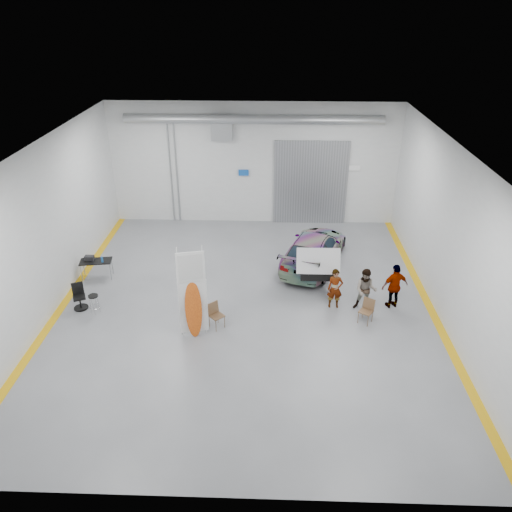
{
  "coord_description": "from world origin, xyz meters",
  "views": [
    {
      "loc": [
        0.92,
        -15.58,
        10.28
      ],
      "look_at": [
        0.34,
        1.22,
        1.5
      ],
      "focal_mm": 35.0,
      "sensor_mm": 36.0,
      "label": 1
    }
  ],
  "objects_px": {
    "person_c": "(395,286)",
    "work_table": "(94,261)",
    "sedan_car": "(314,249)",
    "person_b": "(366,290)",
    "person_a": "(335,289)",
    "shop_stool": "(94,304)",
    "surfboard_display": "(191,301)",
    "folding_chair_far": "(365,316)",
    "office_chair": "(80,298)",
    "folding_chair_near": "(217,320)"
  },
  "relations": [
    {
      "from": "work_table",
      "to": "shop_stool",
      "type": "bearing_deg",
      "value": -73.01
    },
    {
      "from": "sedan_car",
      "to": "folding_chair_near",
      "type": "height_order",
      "value": "sedan_car"
    },
    {
      "from": "person_b",
      "to": "person_c",
      "type": "bearing_deg",
      "value": 26.75
    },
    {
      "from": "person_b",
      "to": "folding_chair_near",
      "type": "bearing_deg",
      "value": -151.47
    },
    {
      "from": "person_c",
      "to": "shop_stool",
      "type": "xyz_separation_m",
      "value": [
        -10.92,
        -0.77,
        -0.52
      ]
    },
    {
      "from": "person_c",
      "to": "surfboard_display",
      "type": "height_order",
      "value": "surfboard_display"
    },
    {
      "from": "sedan_car",
      "to": "folding_chair_far",
      "type": "xyz_separation_m",
      "value": [
        1.55,
        -4.32,
        -0.43
      ]
    },
    {
      "from": "sedan_car",
      "to": "office_chair",
      "type": "bearing_deg",
      "value": 42.3
    },
    {
      "from": "person_c",
      "to": "folding_chair_far",
      "type": "xyz_separation_m",
      "value": [
        -1.18,
        -1.06,
        -0.6
      ]
    },
    {
      "from": "person_a",
      "to": "surfboard_display",
      "type": "height_order",
      "value": "surfboard_display"
    },
    {
      "from": "shop_stool",
      "to": "person_c",
      "type": "bearing_deg",
      "value": 4.04
    },
    {
      "from": "person_a",
      "to": "work_table",
      "type": "xyz_separation_m",
      "value": [
        -9.52,
        1.83,
        0.01
      ]
    },
    {
      "from": "folding_chair_far",
      "to": "work_table",
      "type": "distance_m",
      "value": 10.89
    },
    {
      "from": "sedan_car",
      "to": "person_b",
      "type": "height_order",
      "value": "person_b"
    },
    {
      "from": "person_b",
      "to": "office_chair",
      "type": "xyz_separation_m",
      "value": [
        -10.46,
        -0.24,
        -0.4
      ]
    },
    {
      "from": "shop_stool",
      "to": "office_chair",
      "type": "distance_m",
      "value": 0.69
    },
    {
      "from": "person_a",
      "to": "surfboard_display",
      "type": "bearing_deg",
      "value": -158.73
    },
    {
      "from": "folding_chair_far",
      "to": "work_table",
      "type": "xyz_separation_m",
      "value": [
        -10.51,
        2.81,
        0.51
      ]
    },
    {
      "from": "sedan_car",
      "to": "office_chair",
      "type": "height_order",
      "value": "sedan_car"
    },
    {
      "from": "surfboard_display",
      "to": "folding_chair_far",
      "type": "distance_m",
      "value": 6.14
    },
    {
      "from": "person_a",
      "to": "office_chair",
      "type": "distance_m",
      "value": 9.38
    },
    {
      "from": "person_a",
      "to": "folding_chair_far",
      "type": "bearing_deg",
      "value": -44.41
    },
    {
      "from": "person_c",
      "to": "office_chair",
      "type": "height_order",
      "value": "person_c"
    },
    {
      "from": "sedan_car",
      "to": "folding_chair_near",
      "type": "xyz_separation_m",
      "value": [
        -3.66,
        -4.78,
        -0.42
      ]
    },
    {
      "from": "sedan_car",
      "to": "person_a",
      "type": "xyz_separation_m",
      "value": [
        0.55,
        -3.34,
        0.07
      ]
    },
    {
      "from": "work_table",
      "to": "person_a",
      "type": "bearing_deg",
      "value": -10.87
    },
    {
      "from": "folding_chair_near",
      "to": "person_b",
      "type": "bearing_deg",
      "value": -29.67
    },
    {
      "from": "person_b",
      "to": "folding_chair_far",
      "type": "height_order",
      "value": "person_b"
    },
    {
      "from": "folding_chair_far",
      "to": "sedan_car",
      "type": "bearing_deg",
      "value": 143.51
    },
    {
      "from": "person_c",
      "to": "work_table",
      "type": "xyz_separation_m",
      "value": [
        -11.69,
        1.75,
        -0.09
      ]
    },
    {
      "from": "sedan_car",
      "to": "person_b",
      "type": "bearing_deg",
      "value": 134.53
    },
    {
      "from": "shop_stool",
      "to": "work_table",
      "type": "distance_m",
      "value": 2.67
    },
    {
      "from": "person_c",
      "to": "shop_stool",
      "type": "bearing_deg",
      "value": -13.22
    },
    {
      "from": "surfboard_display",
      "to": "folding_chair_far",
      "type": "height_order",
      "value": "surfboard_display"
    },
    {
      "from": "person_c",
      "to": "folding_chair_near",
      "type": "height_order",
      "value": "person_c"
    },
    {
      "from": "person_b",
      "to": "person_c",
      "type": "height_order",
      "value": "person_c"
    },
    {
      "from": "folding_chair_near",
      "to": "office_chair",
      "type": "relative_size",
      "value": 0.94
    },
    {
      "from": "folding_chair_near",
      "to": "sedan_car",
      "type": "bearing_deg",
      "value": 9.18
    },
    {
      "from": "sedan_car",
      "to": "folding_chair_near",
      "type": "distance_m",
      "value": 6.03
    },
    {
      "from": "folding_chair_near",
      "to": "work_table",
      "type": "relative_size",
      "value": 0.69
    },
    {
      "from": "sedan_car",
      "to": "person_a",
      "type": "distance_m",
      "value": 3.38
    },
    {
      "from": "person_b",
      "to": "folding_chair_near",
      "type": "relative_size",
      "value": 1.8
    },
    {
      "from": "folding_chair_far",
      "to": "person_a",
      "type": "bearing_deg",
      "value": 169.3
    },
    {
      "from": "sedan_car",
      "to": "work_table",
      "type": "height_order",
      "value": "sedan_car"
    },
    {
      "from": "person_b",
      "to": "surfboard_display",
      "type": "height_order",
      "value": "surfboard_display"
    },
    {
      "from": "surfboard_display",
      "to": "shop_stool",
      "type": "relative_size",
      "value": 4.61
    },
    {
      "from": "office_chair",
      "to": "folding_chair_far",
      "type": "bearing_deg",
      "value": -26.85
    },
    {
      "from": "person_b",
      "to": "folding_chair_far",
      "type": "distance_m",
      "value": 1.0
    },
    {
      "from": "person_b",
      "to": "work_table",
      "type": "height_order",
      "value": "person_b"
    },
    {
      "from": "sedan_car",
      "to": "person_b",
      "type": "distance_m",
      "value": 3.85
    }
  ]
}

